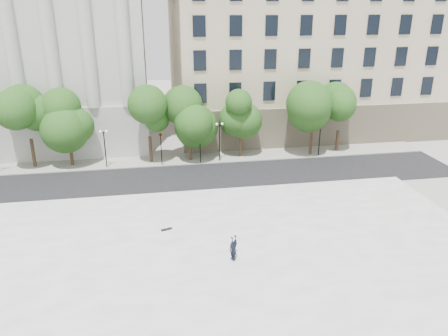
# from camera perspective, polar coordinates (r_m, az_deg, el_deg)

# --- Properties ---
(ground) EXTENTS (160.00, 160.00, 0.00)m
(ground) POSITION_cam_1_polar(r_m,az_deg,el_deg) (28.18, -4.79, -15.34)
(ground) COLOR #B9B8AF
(ground) RESTS_ON ground
(plaza) EXTENTS (44.00, 22.00, 0.45)m
(plaza) POSITION_cam_1_polar(r_m,az_deg,el_deg) (30.54, -5.31, -11.72)
(plaza) COLOR white
(plaza) RESTS_ON ground
(street) EXTENTS (60.00, 8.00, 0.02)m
(street) POSITION_cam_1_polar(r_m,az_deg,el_deg) (44.02, -6.89, -1.55)
(street) COLOR black
(street) RESTS_ON ground
(far_sidewalk) EXTENTS (60.00, 4.00, 0.12)m
(far_sidewalk) POSITION_cam_1_polar(r_m,az_deg,el_deg) (49.61, -7.28, 1.09)
(far_sidewalk) COLOR #B4B0A6
(far_sidewalk) RESTS_ON ground
(building_west) EXTENTS (31.50, 27.65, 25.60)m
(building_west) POSITION_cam_1_polar(r_m,az_deg,el_deg) (63.37, -24.67, 15.57)
(building_west) COLOR #B4B4AF
(building_west) RESTS_ON ground
(building_east) EXTENTS (36.00, 26.15, 23.00)m
(building_east) POSITION_cam_1_polar(r_m,az_deg,el_deg) (65.57, 9.98, 15.64)
(building_east) COLOR beige
(building_east) RESTS_ON ground
(traffic_light_west) EXTENTS (0.53, 1.73, 4.18)m
(traffic_light_west) POSITION_cam_1_polar(r_m,az_deg,el_deg) (46.88, -8.31, 4.52)
(traffic_light_west) COLOR black
(traffic_light_west) RESTS_ON ground
(traffic_light_east) EXTENTS (0.88, 1.77, 4.20)m
(traffic_light_east) POSITION_cam_1_polar(r_m,az_deg,el_deg) (47.13, -3.17, 4.82)
(traffic_light_east) COLOR black
(traffic_light_east) RESTS_ON ground
(person_lying) EXTENTS (1.52, 1.86, 0.49)m
(person_lying) POSITION_cam_1_polar(r_m,az_deg,el_deg) (29.75, 1.24, -11.51)
(person_lying) COLOR black
(person_lying) RESTS_ON plaza
(skateboard) EXTENTS (0.87, 0.47, 0.09)m
(skateboard) POSITION_cam_1_polar(r_m,az_deg,el_deg) (33.72, -7.51, -7.94)
(skateboard) COLOR black
(skateboard) RESTS_ON plaza
(street_trees) EXTENTS (45.53, 5.46, 8.15)m
(street_trees) POSITION_cam_1_polar(r_m,az_deg,el_deg) (47.81, -8.59, 6.61)
(street_trees) COLOR #382619
(street_trees) RESTS_ON ground
(lamp_posts) EXTENTS (35.94, 0.28, 4.55)m
(lamp_posts) POSITION_cam_1_polar(r_m,az_deg,el_deg) (47.35, -7.85, 3.90)
(lamp_posts) COLOR black
(lamp_posts) RESTS_ON ground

